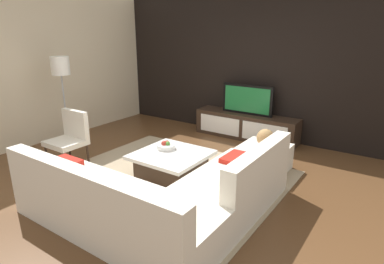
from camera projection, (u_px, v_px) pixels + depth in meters
ground_plane at (173, 181)px, 4.71m from camera, size 14.00×14.00×0.00m
feature_wall_back at (255, 67)px, 6.41m from camera, size 6.40×0.12×2.80m
side_wall_left at (45, 68)px, 6.17m from camera, size 0.12×5.20×2.80m
area_rug at (168, 179)px, 4.76m from camera, size 3.18×2.78×0.01m
media_console at (246, 126)px, 6.52m from camera, size 2.09×0.47×0.50m
television at (247, 100)px, 6.36m from camera, size 1.05×0.06×0.58m
sectional_couch at (162, 198)px, 3.66m from camera, size 2.47×2.39×0.82m
coffee_table at (172, 164)px, 4.78m from camera, size 0.99×0.98×0.38m
accent_chair_near at (70, 135)px, 5.20m from camera, size 0.56×0.50×0.87m
floor_lamp at (61, 72)px, 5.72m from camera, size 0.32×0.32×1.66m
ottoman at (264, 158)px, 5.02m from camera, size 0.70×0.70×0.40m
fruit_bowl at (166, 146)px, 4.89m from camera, size 0.28×0.28×0.13m
decorative_ball at (265, 138)px, 4.92m from camera, size 0.27×0.27×0.27m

